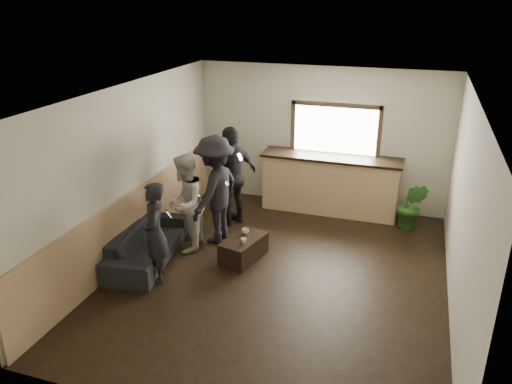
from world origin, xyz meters
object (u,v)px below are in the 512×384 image
(cup_a, at_px, (245,231))
(person_b, at_px, (185,203))
(person_c, at_px, (215,190))
(person_a, at_px, (155,233))
(bar_counter, at_px, (330,180))
(sofa, at_px, (148,243))
(cup_b, at_px, (244,241))
(person_d, at_px, (232,176))
(potted_plant, at_px, (412,206))
(coffee_table, at_px, (244,249))

(cup_a, relative_size, person_b, 0.07)
(person_b, xyz_separation_m, person_c, (0.34, 0.46, 0.11))
(person_a, xyz_separation_m, person_c, (0.34, 1.50, 0.16))
(bar_counter, bearing_deg, sofa, -130.41)
(sofa, xyz_separation_m, cup_b, (1.54, 0.35, 0.12))
(bar_counter, relative_size, person_d, 1.44)
(potted_plant, bearing_deg, person_c, -155.15)
(sofa, height_order, person_d, person_d)
(coffee_table, relative_size, potted_plant, 0.90)
(sofa, relative_size, potted_plant, 2.13)
(bar_counter, bearing_deg, person_d, -145.00)
(cup_a, xyz_separation_m, person_c, (-0.66, 0.33, 0.53))
(bar_counter, relative_size, cup_b, 29.89)
(person_a, distance_m, person_c, 1.55)
(cup_a, distance_m, person_c, 0.91)
(sofa, xyz_separation_m, coffee_table, (1.48, 0.50, -0.10))
(cup_b, height_order, person_a, person_a)
(potted_plant, relative_size, person_b, 0.55)
(potted_plant, xyz_separation_m, person_c, (-3.23, -1.50, 0.48))
(potted_plant, bearing_deg, person_a, -140.06)
(coffee_table, relative_size, person_b, 0.50)
(cup_b, distance_m, person_c, 1.13)
(cup_b, xyz_separation_m, potted_plant, (2.49, 2.15, 0.05))
(sofa, bearing_deg, person_b, -48.33)
(bar_counter, bearing_deg, potted_plant, -13.46)
(cup_b, relative_size, person_a, 0.06)
(person_d, bearing_deg, cup_a, 59.09)
(sofa, distance_m, person_a, 0.83)
(person_b, bearing_deg, sofa, -51.34)
(coffee_table, bearing_deg, sofa, -161.31)
(sofa, distance_m, person_b, 0.89)
(potted_plant, relative_size, person_d, 0.49)
(cup_b, distance_m, potted_plant, 3.29)
(cup_b, xyz_separation_m, person_d, (-0.71, 1.39, 0.53))
(sofa, xyz_separation_m, potted_plant, (4.03, 2.50, 0.18))
(coffee_table, bearing_deg, bar_counter, 67.77)
(sofa, relative_size, person_c, 1.04)
(person_c, xyz_separation_m, person_d, (0.03, 0.74, -0.01))
(bar_counter, bearing_deg, person_b, -130.53)
(cup_a, height_order, cup_b, cup_a)
(bar_counter, bearing_deg, cup_a, -114.33)
(sofa, height_order, cup_b, sofa)
(cup_b, relative_size, person_c, 0.05)
(sofa, height_order, cup_a, sofa)
(bar_counter, height_order, person_d, bar_counter)
(cup_b, height_order, potted_plant, potted_plant)
(person_d, bearing_deg, bar_counter, 153.89)
(bar_counter, distance_m, person_d, 2.00)
(cup_b, relative_size, person_b, 0.05)
(bar_counter, bearing_deg, person_c, -131.46)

